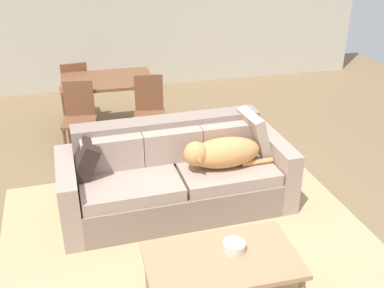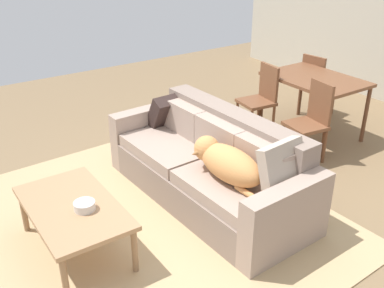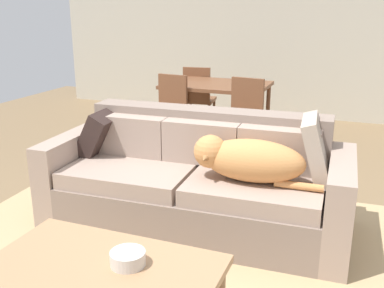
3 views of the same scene
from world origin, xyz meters
name	(u,v)px [view 1 (image 1 of 3)]	position (x,y,z in m)	size (l,w,h in m)	color
ground_plane	(192,206)	(0.00, 0.00, 0.00)	(10.00, 10.00, 0.00)	olive
back_partition	(135,7)	(0.00, 4.00, 1.35)	(8.00, 0.12, 2.70)	beige
area_rug	(192,244)	(-0.16, -0.61, 0.01)	(3.39, 2.93, 0.01)	tan
couch	(175,177)	(-0.16, 0.07, 0.34)	(2.32, 1.02, 0.86)	gray
dog_on_left_cushion	(220,153)	(0.26, -0.08, 0.63)	(0.91, 0.38, 0.31)	tan
throw_pillow_by_left_arm	(85,159)	(-1.03, 0.09, 0.64)	(0.15, 0.36, 0.36)	#312320
throw_pillow_by_right_arm	(254,133)	(0.70, 0.17, 0.68)	(0.10, 0.46, 0.46)	#AF9E8C
coffee_table	(222,263)	(-0.11, -1.37, 0.41)	(1.13, 0.67, 0.46)	tan
bowl_on_coffee_table	(234,246)	(0.00, -1.31, 0.49)	(0.17, 0.17, 0.07)	silver
dining_table	(107,84)	(-0.66, 2.07, 0.69)	(1.19, 0.84, 0.77)	brown
dining_chair_near_left	(80,115)	(-1.06, 1.53, 0.51)	(0.45, 0.45, 0.92)	brown
dining_chair_near_right	(150,109)	(-0.19, 1.52, 0.51)	(0.45, 0.45, 0.93)	brown
dining_chair_far_left	(75,88)	(-1.10, 2.61, 0.49)	(0.45, 0.45, 0.89)	brown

